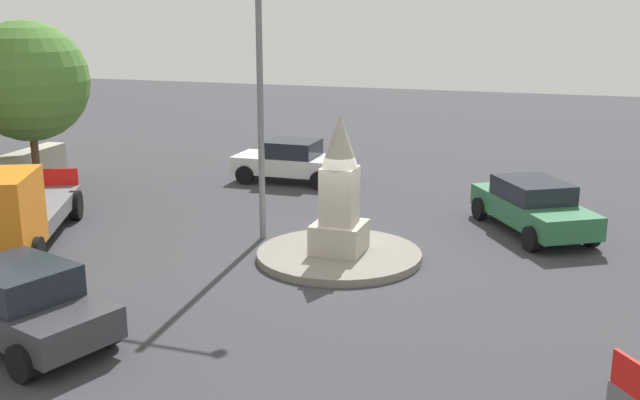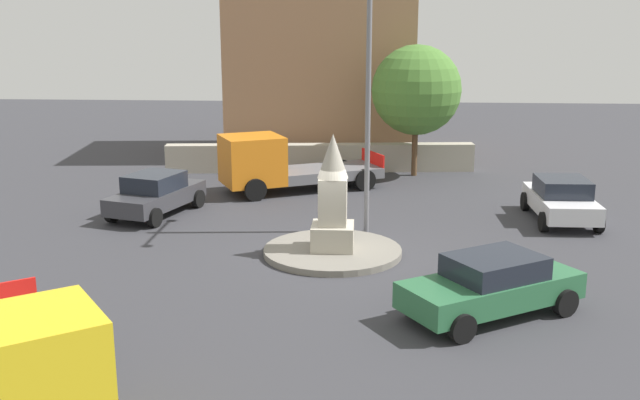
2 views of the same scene
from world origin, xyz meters
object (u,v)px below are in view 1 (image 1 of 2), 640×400
(car_dark_grey_near_island, at_px, (18,303))
(truck_orange_parked_left, at_px, (1,214))
(monument, at_px, (339,193))
(tree_near_wall, at_px, (28,81))
(streetlamp, at_px, (259,45))
(car_green_far_side, at_px, (533,205))
(car_white_waiting, at_px, (291,161))

(car_dark_grey_near_island, bearing_deg, truck_orange_parked_left, 134.57)
(monument, xyz_separation_m, tree_near_wall, (-11.20, 2.96, 2.02))
(streetlamp, distance_m, tree_near_wall, 9.12)
(truck_orange_parked_left, xyz_separation_m, tree_near_wall, (-3.52, 5.51, 2.57))
(car_dark_grey_near_island, bearing_deg, car_green_far_side, 50.86)
(streetlamp, xyz_separation_m, car_white_waiting, (-1.73, 6.47, -4.22))
(car_green_far_side, bearing_deg, tree_near_wall, -176.81)
(streetlamp, height_order, car_white_waiting, streetlamp)
(car_white_waiting, bearing_deg, truck_orange_parked_left, -109.60)
(car_dark_grey_near_island, distance_m, tree_near_wall, 12.07)
(car_dark_grey_near_island, height_order, tree_near_wall, tree_near_wall)
(car_dark_grey_near_island, bearing_deg, monument, 57.50)
(monument, xyz_separation_m, car_green_far_side, (4.22, 3.82, -0.90))
(monument, distance_m, car_dark_grey_near_island, 7.50)
(truck_orange_parked_left, bearing_deg, tree_near_wall, 122.56)
(car_green_far_side, distance_m, car_dark_grey_near_island, 13.03)
(streetlamp, relative_size, truck_orange_parked_left, 1.26)
(car_green_far_side, height_order, truck_orange_parked_left, truck_orange_parked_left)
(monument, xyz_separation_m, truck_orange_parked_left, (-7.68, -2.55, -0.55))
(car_green_far_side, xyz_separation_m, car_white_waiting, (-8.35, 3.60, 0.01))
(car_dark_grey_near_island, xyz_separation_m, car_white_waiting, (-0.12, 13.70, -0.00))
(monument, bearing_deg, car_dark_grey_near_island, -122.50)
(car_white_waiting, bearing_deg, streetlamp, -75.06)
(car_green_far_side, xyz_separation_m, truck_orange_parked_left, (-11.90, -6.37, 0.35))
(truck_orange_parked_left, distance_m, tree_near_wall, 7.03)
(car_white_waiting, relative_size, truck_orange_parked_left, 0.60)
(car_white_waiting, bearing_deg, monument, -60.90)
(truck_orange_parked_left, height_order, tree_near_wall, tree_near_wall)
(streetlamp, height_order, tree_near_wall, streetlamp)
(monument, distance_m, tree_near_wall, 11.76)
(streetlamp, bearing_deg, tree_near_wall, 167.13)
(truck_orange_parked_left, bearing_deg, monument, 18.39)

